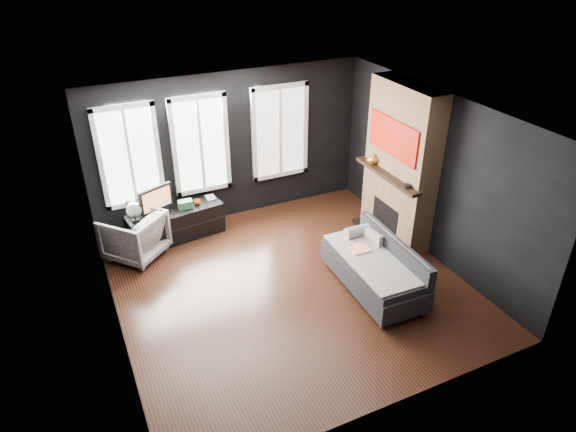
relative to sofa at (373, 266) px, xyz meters
name	(u,v)px	position (x,y,z in m)	size (l,w,h in m)	color
floor	(290,286)	(-1.10, 0.55, -0.39)	(5.00, 5.00, 0.00)	black
ceiling	(291,115)	(-1.10, 0.55, 2.31)	(5.00, 5.00, 0.00)	white
wall_back	(231,147)	(-1.10, 3.05, 0.96)	(5.00, 0.02, 2.70)	black
wall_left	(105,250)	(-3.60, 0.55, 0.96)	(0.02, 5.00, 2.70)	black
wall_right	(434,176)	(1.40, 0.55, 0.96)	(0.02, 5.00, 2.70)	black
windows	(202,94)	(-1.55, 3.01, 1.99)	(4.00, 0.16, 1.76)	white
fireplace	(401,164)	(1.20, 1.15, 0.96)	(0.70, 1.62, 2.70)	#93724C
sofa	(373,266)	(0.00, 0.00, 0.00)	(0.92, 1.83, 0.79)	black
stripe_pillow	(373,241)	(0.21, 0.35, 0.17)	(0.08, 0.34, 0.34)	gray
armchair	(134,233)	(-3.05, 2.39, 0.03)	(0.83, 0.78, 0.86)	white
media_console	(176,224)	(-2.30, 2.65, -0.12)	(1.62, 0.51, 0.56)	black
monitor	(156,199)	(-2.59, 2.65, 0.44)	(0.62, 0.13, 0.56)	black
desk_fan	(134,212)	(-2.97, 2.55, 0.34)	(0.24, 0.24, 0.34)	#9B9B9B
mug	(197,201)	(-1.89, 2.68, 0.22)	(0.12, 0.09, 0.12)	#D7460F
book	(206,193)	(-1.69, 2.82, 0.27)	(0.16, 0.02, 0.22)	#C4B099
storage_box	(185,204)	(-2.10, 2.66, 0.23)	(0.24, 0.15, 0.13)	#2E7742
mantel_vase	(373,158)	(0.95, 1.60, 0.93)	(0.19, 0.20, 0.19)	#C28229
mantel_clock	(408,186)	(0.95, 0.60, 0.86)	(0.12, 0.12, 0.04)	black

